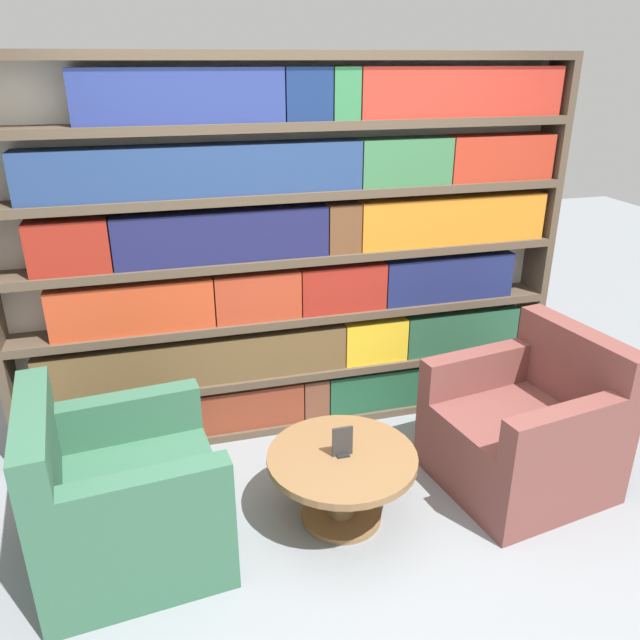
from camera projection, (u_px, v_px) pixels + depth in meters
ground_plane at (357, 552)px, 3.07m from camera, size 14.00×14.00×0.00m
bookshelf at (297, 259)px, 3.78m from camera, size 3.43×0.30×2.29m
armchair_left at (122, 502)px, 2.94m from camera, size 0.92×0.90×0.88m
armchair_right at (525, 433)px, 3.49m from camera, size 0.95×0.94×0.88m
coffee_table at (342, 473)px, 3.20m from camera, size 0.77×0.77×0.39m
table_sign at (343, 443)px, 3.13m from camera, size 0.11×0.06×0.16m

